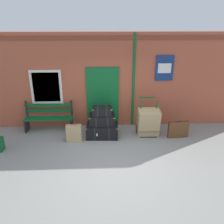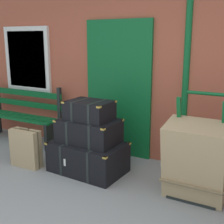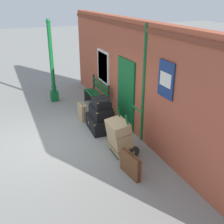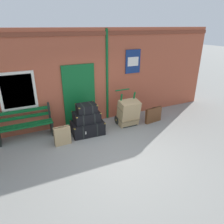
% 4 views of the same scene
% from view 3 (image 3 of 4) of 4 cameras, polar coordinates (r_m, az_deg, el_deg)
% --- Properties ---
extents(ground_plane, '(60.00, 60.00, 0.00)m').
position_cam_3_polar(ground_plane, '(7.91, -12.70, -6.35)').
color(ground_plane, gray).
extents(brick_facade, '(10.40, 0.35, 3.20)m').
position_cam_3_polar(brick_facade, '(8.06, 4.74, 7.06)').
color(brick_facade, '#AD5138').
rests_on(brick_facade, ground).
extents(lamp_post, '(0.28, 0.28, 3.03)m').
position_cam_3_polar(lamp_post, '(10.68, -12.14, 8.13)').
color(lamp_post, '#0F5B28').
rests_on(lamp_post, ground).
extents(platform_bench, '(1.60, 0.43, 1.01)m').
position_cam_3_polar(platform_bench, '(10.06, -3.05, 3.48)').
color(platform_bench, '#0F5B28').
rests_on(platform_bench, ground).
extents(steamer_trunk_base, '(1.04, 0.70, 0.43)m').
position_cam_3_polar(steamer_trunk_base, '(8.41, -2.45, -2.31)').
color(steamer_trunk_base, black).
rests_on(steamer_trunk_base, ground).
extents(steamer_trunk_middle, '(0.82, 0.56, 0.33)m').
position_cam_3_polar(steamer_trunk_middle, '(8.27, -2.24, 0.07)').
color(steamer_trunk_middle, black).
rests_on(steamer_trunk_middle, steamer_trunk_base).
extents(steamer_trunk_top, '(0.62, 0.46, 0.27)m').
position_cam_3_polar(steamer_trunk_top, '(8.16, -2.22, 1.92)').
color(steamer_trunk_top, black).
rests_on(steamer_trunk_top, steamer_trunk_middle).
extents(porters_trolley, '(0.71, 0.65, 1.19)m').
position_cam_3_polar(porters_trolley, '(7.22, 2.86, -6.33)').
color(porters_trolley, black).
rests_on(porters_trolley, ground).
extents(large_brown_trunk, '(0.70, 0.58, 0.94)m').
position_cam_3_polar(large_brown_trunk, '(7.05, 1.59, -5.19)').
color(large_brown_trunk, tan).
rests_on(large_brown_trunk, ground).
extents(suitcase_beige, '(0.68, 0.21, 0.58)m').
position_cam_3_polar(suitcase_beige, '(6.36, 3.82, -10.74)').
color(suitcase_beige, brown).
rests_on(suitcase_beige, ground).
extents(suitcase_charcoal, '(0.48, 0.18, 0.59)m').
position_cam_3_polar(suitcase_charcoal, '(9.07, -6.15, -0.02)').
color(suitcase_charcoal, tan).
rests_on(suitcase_charcoal, ground).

